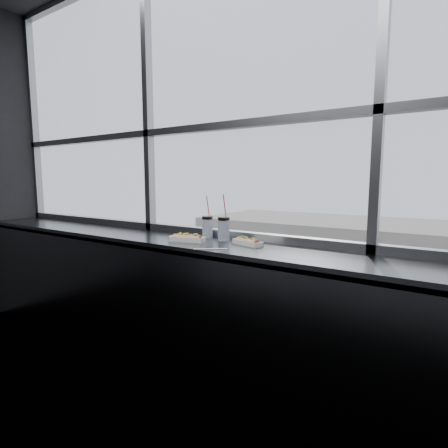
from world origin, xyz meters
The scene contains 22 objects.
wall_back_lower centered at (0.00, 1.50, 0.55)m, with size 6.00×6.00×0.00m, color black.
window_glass centered at (0.00, 1.52, 2.30)m, with size 6.00×6.00×0.00m, color silver.
window_mullions centered at (0.00, 1.50, 2.30)m, with size 6.00×0.08×2.40m, color gray, non-canonical shape.
counter centered at (0.00, 1.23, 1.07)m, with size 6.00×0.55×0.06m, color #5A5C5F.
counter_fascia centered at (0.00, 0.97, 0.55)m, with size 6.00×0.04×1.04m, color #5A5C5F.
hotdog_tray_left centered at (-0.26, 1.15, 1.13)m, with size 0.29×0.16×0.07m.
hotdog_tray_right centered at (0.19, 1.29, 1.12)m, with size 0.26×0.15×0.06m.
soda_cup_left centered at (-0.25, 1.40, 1.20)m, with size 0.09×0.09×0.35m.
soda_cup_right centered at (-0.06, 1.36, 1.21)m, with size 0.10×0.10×0.36m.
loose_straw centered at (0.06, 1.01, 1.10)m, with size 0.01×0.01×0.23m, color white.
wrapper centered at (-0.37, 1.15, 1.11)m, with size 0.11×0.08×0.03m, color silver.
plaza_ground centered at (0.00, 45.00, -11.00)m, with size 120.00×120.00×0.00m, color #A4A3A2.
street_asphalt centered at (0.00, 21.50, -10.97)m, with size 80.00×10.00×0.06m, color black.
far_sidewalk centered at (0.00, 29.50, -10.98)m, with size 80.00×6.00×0.04m, color #A4A3A2.
far_building centered at (0.00, 39.50, -7.00)m, with size 50.00×14.00×8.00m, color gray.
car_near_b centered at (-5.93, 17.50, -9.99)m, with size 5.67×2.36×1.89m, color black.
car_near_c centered at (-0.12, 17.50, -9.90)m, with size 6.24×2.60×2.08m, color #B12E1B.
car_far_a centered at (-11.99, 25.50, -9.90)m, with size 6.23×2.60×2.08m, color black.
car_near_a centered at (-15.21, 17.50, -9.91)m, with size 6.16×2.57×2.05m, color #A8A8A8.
pedestrian_b centered at (-2.49, 29.80, -9.93)m, with size 0.92×0.69×2.07m, color #66605B.
tree_left centered at (-10.04, 29.50, -8.11)m, with size 2.72×2.72×4.26m.
tree_center centered at (1.15, 29.50, -7.88)m, with size 2.94×2.94×4.60m.
Camera 1 is at (1.43, -0.88, 1.57)m, focal length 28.00 mm.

